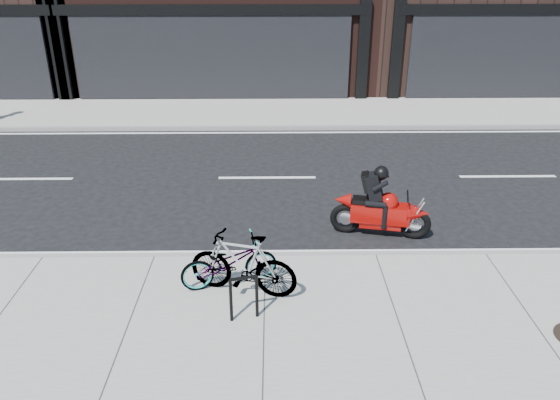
{
  "coord_description": "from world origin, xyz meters",
  "views": [
    {
      "loc": [
        0.15,
        -10.51,
        5.15
      ],
      "look_at": [
        0.27,
        -1.27,
        0.9
      ],
      "focal_mm": 35.0,
      "sensor_mm": 36.0,
      "label": 1
    }
  ],
  "objects_px": {
    "bicycle_rear": "(243,264)",
    "motorcycle": "(385,208)",
    "bicycle_front": "(229,262)",
    "bike_rack": "(244,294)"
  },
  "relations": [
    {
      "from": "bike_rack",
      "to": "bicycle_front",
      "type": "relative_size",
      "value": 0.46
    },
    {
      "from": "bicycle_front",
      "to": "motorcycle",
      "type": "xyz_separation_m",
      "value": [
        2.89,
        1.89,
        0.05
      ]
    },
    {
      "from": "bicycle_front",
      "to": "motorcycle",
      "type": "height_order",
      "value": "motorcycle"
    },
    {
      "from": "bicycle_rear",
      "to": "motorcycle",
      "type": "relative_size",
      "value": 0.9
    },
    {
      "from": "bike_rack",
      "to": "motorcycle",
      "type": "relative_size",
      "value": 0.38
    },
    {
      "from": "motorcycle",
      "to": "bicycle_rear",
      "type": "bearing_deg",
      "value": -129.34
    },
    {
      "from": "bike_rack",
      "to": "motorcycle",
      "type": "height_order",
      "value": "motorcycle"
    },
    {
      "from": "bike_rack",
      "to": "bicycle_front",
      "type": "height_order",
      "value": "bicycle_front"
    },
    {
      "from": "bicycle_rear",
      "to": "motorcycle",
      "type": "xyz_separation_m",
      "value": [
        2.65,
        2.12,
        -0.06
      ]
    },
    {
      "from": "bike_rack",
      "to": "bicycle_front",
      "type": "xyz_separation_m",
      "value": [
        -0.28,
        0.92,
        -0.01
      ]
    }
  ]
}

